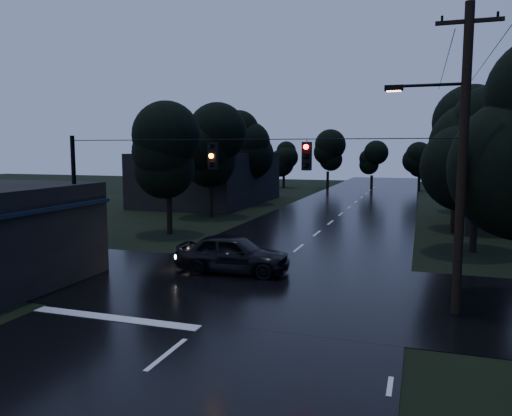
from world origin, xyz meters
The scene contains 14 objects.
main_road centered at (0.00, 30.00, 0.00)m, with size 12.00×120.00×0.02m, color black.
cross_street centered at (0.00, 12.00, 0.00)m, with size 60.00×9.00×0.02m, color black.
building_far_left centered at (-14.00, 40.00, 2.50)m, with size 10.00×16.00×5.00m, color black.
utility_pole_main centered at (7.41, 11.00, 5.26)m, with size 3.50×0.30×10.00m.
utility_pole_far centered at (8.30, 28.00, 3.88)m, with size 2.00×0.30×7.50m.
anchor_pole_left centered at (-7.50, 11.00, 3.00)m, with size 0.18×0.18×6.00m, color black.
span_signals centered at (0.56, 10.99, 5.24)m, with size 15.00×0.37×1.12m.
tree_left_a centered at (-9.00, 22.00, 5.24)m, with size 3.92×3.92×8.26m.
tree_left_b centered at (-9.60, 30.00, 5.62)m, with size 4.20×4.20×8.85m.
tree_left_c centered at (-10.20, 40.00, 5.99)m, with size 4.48×4.48×9.44m.
tree_right_a centered at (9.00, 22.00, 5.62)m, with size 4.20×4.20×8.85m.
tree_right_b centered at (9.60, 30.00, 5.99)m, with size 4.48×4.48×9.44m.
tree_right_c centered at (10.20, 40.00, 6.37)m, with size 4.76×4.76×10.03m.
car centered at (-1.50, 13.86, 0.86)m, with size 2.02×5.03×1.71m, color black.
Camera 1 is at (6.27, -6.33, 5.47)m, focal length 35.00 mm.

